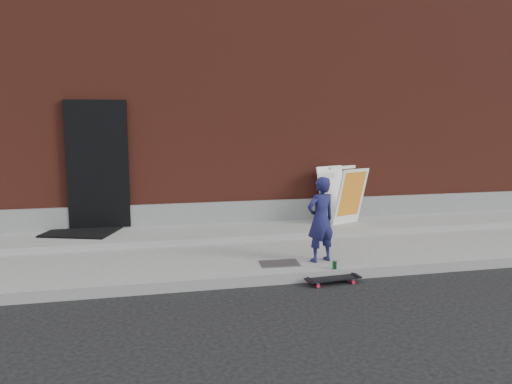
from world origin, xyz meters
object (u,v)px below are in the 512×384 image
object	(u,v)px
skateboard	(333,279)
soda_can	(335,265)
child	(321,219)
pizza_sign	(342,194)

from	to	relation	value
skateboard	soda_can	distance (m)	0.24
skateboard	soda_can	bearing A→B (deg)	63.89
child	pizza_sign	distance (m)	2.37
skateboard	pizza_sign	distance (m)	2.99
soda_can	pizza_sign	bearing A→B (deg)	65.56
child	skateboard	bearing A→B (deg)	71.75
soda_can	child	bearing A→B (deg)	98.45
skateboard	soda_can	size ratio (longest dim) A/B	6.48
pizza_sign	soda_can	size ratio (longest dim) A/B	9.14
pizza_sign	skateboard	bearing A→B (deg)	-114.55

